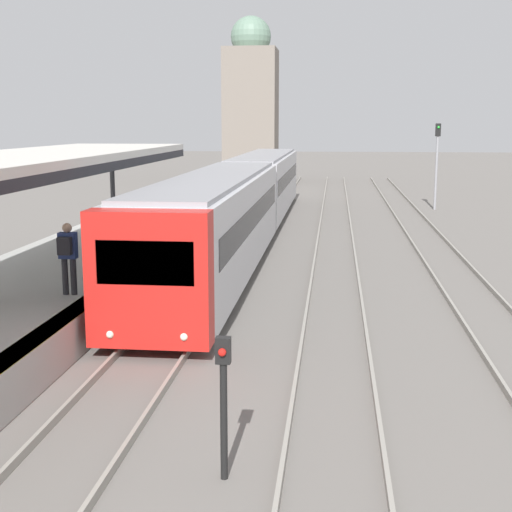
% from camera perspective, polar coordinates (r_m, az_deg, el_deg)
% --- Properties ---
extents(person_on_platform, '(0.40, 0.40, 1.66)m').
position_cam_1_polar(person_on_platform, '(16.80, -14.84, 0.25)').
color(person_on_platform, '#2D2D33').
rests_on(person_on_platform, station_platform).
extents(train_near, '(2.57, 32.09, 3.20)m').
position_cam_1_polar(train_near, '(29.97, -0.85, 4.79)').
color(train_near, red).
rests_on(train_near, ground_plane).
extents(signal_post_near, '(0.20, 0.21, 2.02)m').
position_cam_1_polar(signal_post_near, '(9.72, -2.61, -10.89)').
color(signal_post_near, black).
rests_on(signal_post_near, ground_plane).
extents(signal_mast_far, '(0.28, 0.29, 4.78)m').
position_cam_1_polar(signal_mast_far, '(41.23, 14.28, 7.80)').
color(signal_mast_far, gray).
rests_on(signal_mast_far, ground_plane).
extents(distant_domed_building, '(4.25, 4.25, 13.29)m').
position_cam_1_polar(distant_domed_building, '(59.76, -0.41, 12.06)').
color(distant_domed_building, slate).
rests_on(distant_domed_building, ground_plane).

